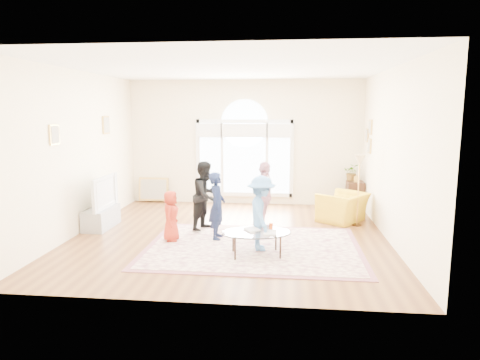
# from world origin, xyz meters

# --- Properties ---
(ground) EXTENTS (6.00, 6.00, 0.00)m
(ground) POSITION_xyz_m (0.00, 0.00, 0.00)
(ground) COLOR #57331B
(ground) RESTS_ON ground
(room_shell) EXTENTS (6.00, 6.00, 6.00)m
(room_shell) POSITION_xyz_m (0.01, 2.83, 1.57)
(room_shell) COLOR #FEEFC8
(room_shell) RESTS_ON ground
(area_rug) EXTENTS (3.60, 2.60, 0.02)m
(area_rug) POSITION_xyz_m (0.51, -0.69, 0.01)
(area_rug) COLOR beige
(area_rug) RESTS_ON ground
(rug_border) EXTENTS (3.80, 2.80, 0.01)m
(rug_border) POSITION_xyz_m (0.51, -0.69, 0.01)
(rug_border) COLOR #8D525E
(rug_border) RESTS_ON ground
(tv_console) EXTENTS (0.45, 1.00, 0.42)m
(tv_console) POSITION_xyz_m (-2.75, 0.30, 0.21)
(tv_console) COLOR #95979D
(tv_console) RESTS_ON ground
(television) EXTENTS (0.18, 1.16, 0.67)m
(television) POSITION_xyz_m (-2.74, 0.30, 0.75)
(television) COLOR black
(television) RESTS_ON tv_console
(coffee_table) EXTENTS (1.29, 0.96, 0.54)m
(coffee_table) POSITION_xyz_m (0.59, -1.14, 0.40)
(coffee_table) COLOR silver
(coffee_table) RESTS_ON ground
(armchair) EXTENTS (1.27, 1.29, 0.63)m
(armchair) POSITION_xyz_m (2.33, 1.35, 0.32)
(armchair) COLOR gold
(armchair) RESTS_ON ground
(side_cabinet) EXTENTS (0.40, 0.50, 0.70)m
(side_cabinet) POSITION_xyz_m (2.78, 2.55, 0.35)
(side_cabinet) COLOR black
(side_cabinet) RESTS_ON ground
(floor_lamp) EXTENTS (0.31, 0.31, 1.51)m
(floor_lamp) POSITION_xyz_m (2.60, 1.03, 1.28)
(floor_lamp) COLOR black
(floor_lamp) RESTS_ON ground
(plant_pedestal) EXTENTS (0.20, 0.20, 0.70)m
(plant_pedestal) POSITION_xyz_m (2.70, 2.68, 0.35)
(plant_pedestal) COLOR white
(plant_pedestal) RESTS_ON ground
(potted_plant) EXTENTS (0.44, 0.40, 0.42)m
(potted_plant) POSITION_xyz_m (2.70, 2.68, 0.91)
(potted_plant) COLOR #33722D
(potted_plant) RESTS_ON plant_pedestal
(leaning_picture) EXTENTS (0.80, 0.14, 0.62)m
(leaning_picture) POSITION_xyz_m (-2.43, 2.90, 0.00)
(leaning_picture) COLOR tan
(leaning_picture) RESTS_ON ground
(child_red) EXTENTS (0.32, 0.47, 0.94)m
(child_red) POSITION_xyz_m (-1.04, -0.48, 0.49)
(child_red) COLOR #A12818
(child_red) RESTS_ON area_rug
(child_navy) EXTENTS (0.31, 0.47, 1.27)m
(child_navy) POSITION_xyz_m (-0.21, -0.27, 0.65)
(child_navy) COLOR #121B3A
(child_navy) RESTS_ON area_rug
(child_black) EXTENTS (0.75, 0.83, 1.40)m
(child_black) POSITION_xyz_m (-0.54, 0.36, 0.72)
(child_black) COLOR black
(child_black) RESTS_ON area_rug
(child_pink) EXTENTS (0.43, 0.85, 1.40)m
(child_pink) POSITION_xyz_m (0.65, 0.36, 0.72)
(child_pink) COLOR pink
(child_pink) RESTS_ON area_rug
(child_blue) EXTENTS (0.61, 0.91, 1.30)m
(child_blue) POSITION_xyz_m (0.66, -0.84, 0.67)
(child_blue) COLOR #548DD4
(child_blue) RESTS_ON area_rug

